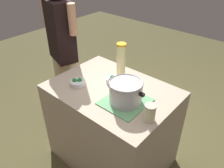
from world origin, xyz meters
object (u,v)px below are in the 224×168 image
mason_jar (150,113)px  broccoli_bowl_center (113,80)px  person_cook (63,51)px  broccoli_bowl_front (78,83)px  cooking_pot (126,92)px  lemonade_pitcher (121,59)px

mason_jar → broccoli_bowl_center: mason_jar is taller
person_cook → broccoli_bowl_front: bearing=152.8°
cooking_pot → broccoli_bowl_center: bearing=-30.4°
cooking_pot → broccoli_bowl_front: size_ratio=2.56×
cooking_pot → broccoli_bowl_center: size_ratio=2.68×
cooking_pot → broccoli_bowl_front: bearing=10.1°
cooking_pot → lemonade_pitcher: 0.46m
broccoli_bowl_front → person_cook: 0.63m
mason_jar → person_cook: (1.29, -0.26, -0.01)m
lemonade_pitcher → mason_jar: lemonade_pitcher is taller
mason_jar → broccoli_bowl_front: bearing=2.2°
broccoli_bowl_front → person_cook: bearing=-27.2°
cooking_pot → broccoli_bowl_center: (0.27, -0.16, -0.07)m
lemonade_pitcher → broccoli_bowl_center: bearing=105.2°
cooking_pot → person_cook: person_cook is taller
lemonade_pitcher → mason_jar: (-0.57, 0.38, -0.09)m
lemonade_pitcher → broccoli_bowl_front: size_ratio=2.37×
lemonade_pitcher → mason_jar: bearing=146.3°
lemonade_pitcher → broccoli_bowl_center: 0.22m
lemonade_pitcher → mason_jar: 0.69m
lemonade_pitcher → person_cook: person_cook is taller
cooking_pot → mason_jar: cooking_pot is taller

